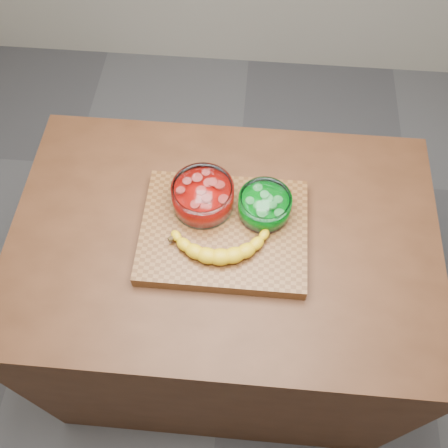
{
  "coord_description": "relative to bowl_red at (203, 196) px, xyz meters",
  "views": [
    {
      "loc": [
        0.06,
        -0.68,
        2.1
      ],
      "look_at": [
        0.0,
        0.0,
        0.96
      ],
      "focal_mm": 40.0,
      "sensor_mm": 36.0,
      "label": 1
    }
  ],
  "objects": [
    {
      "name": "ground",
      "position": [
        0.06,
        -0.07,
        -0.98
      ],
      "size": [
        3.5,
        3.5,
        0.0
      ],
      "primitive_type": "plane",
      "color": "#555559",
      "rests_on": "ground"
    },
    {
      "name": "bowl_red",
      "position": [
        0.0,
        0.0,
        0.0
      ],
      "size": [
        0.17,
        0.17,
        0.08
      ],
      "color": "white",
      "rests_on": "cutting_board"
    },
    {
      "name": "bowl_green",
      "position": [
        0.17,
        -0.01,
        -0.01
      ],
      "size": [
        0.14,
        0.14,
        0.07
      ],
      "color": "white",
      "rests_on": "cutting_board"
    },
    {
      "name": "banana",
      "position": [
        0.06,
        -0.13,
        -0.02
      ],
      "size": [
        0.3,
        0.14,
        0.04
      ],
      "primitive_type": null,
      "color": "gold",
      "rests_on": "cutting_board"
    },
    {
      "name": "counter",
      "position": [
        0.06,
        -0.07,
        -0.53
      ],
      "size": [
        1.2,
        0.8,
        0.9
      ],
      "primitive_type": "cube",
      "color": "#492815",
      "rests_on": "ground"
    },
    {
      "name": "cutting_board",
      "position": [
        0.06,
        -0.07,
        -0.06
      ],
      "size": [
        0.45,
        0.35,
        0.04
      ],
      "primitive_type": "cube",
      "color": "brown",
      "rests_on": "counter"
    }
  ]
}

